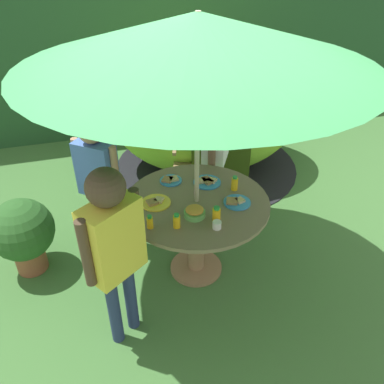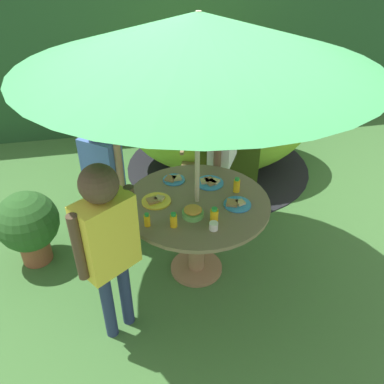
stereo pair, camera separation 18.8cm
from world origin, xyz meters
TOP-DOWN VIEW (x-y plane):
  - ground_plane at (0.00, 0.00)m, footprint 10.00×10.00m
  - hedge_backdrop at (0.00, 3.24)m, footprint 9.00×0.70m
  - garden_table at (0.00, 0.00)m, footprint 1.13×1.13m
  - patio_umbrella at (0.00, 0.00)m, footprint 2.27×2.27m
  - wooden_chair at (0.35, 1.18)m, footprint 0.59×0.61m
  - dome_tent at (0.64, 1.71)m, footprint 2.48×2.48m
  - potted_plant at (-1.36, 0.41)m, footprint 0.52×0.52m
  - child_in_white_shirt at (0.40, 0.72)m, footprint 0.36×0.42m
  - child_in_blue_shirt at (-0.70, 0.57)m, footprint 0.37×0.34m
  - child_in_yellow_shirt at (-0.67, -0.47)m, footprint 0.41×0.37m
  - snack_bowl at (-0.07, -0.18)m, footprint 0.16×0.16m
  - plate_center_front at (0.16, 0.22)m, footprint 0.22×0.22m
  - plate_mid_right at (-0.31, 0.05)m, footprint 0.23×0.23m
  - plate_back_edge at (0.28, -0.11)m, footprint 0.21×0.21m
  - plate_center_back at (-0.13, 0.33)m, footprint 0.18×0.18m
  - juice_bottle_near_left at (-0.41, -0.22)m, footprint 0.04×0.04m
  - juice_bottle_near_right at (0.07, -0.27)m, footprint 0.06×0.06m
  - juice_bottle_far_left at (0.34, 0.07)m, footprint 0.05×0.05m
  - juice_bottle_far_right at (-0.22, -0.27)m, footprint 0.05×0.05m
  - cup_near at (0.04, -0.36)m, footprint 0.06×0.06m

SIDE VIEW (x-z plane):
  - ground_plane at x=0.00m, z-range -0.02..0.00m
  - potted_plant at x=-1.36m, z-range 0.06..0.74m
  - wooden_chair at x=0.35m, z-range 0.04..1.03m
  - garden_table at x=0.00m, z-range 0.19..0.91m
  - dome_tent at x=0.64m, z-range -0.01..1.40m
  - plate_mid_right at x=-0.31m, z-range 0.71..0.75m
  - plate_back_edge at x=0.28m, z-range 0.72..0.75m
  - plate_center_back at x=-0.13m, z-range 0.72..0.75m
  - plate_center_front at x=0.16m, z-range 0.72..0.75m
  - cup_near at x=0.04m, z-range 0.72..0.78m
  - snack_bowl at x=-0.07m, z-range 0.72..0.79m
  - juice_bottle_near_left at x=-0.41m, z-range 0.72..0.82m
  - juice_bottle_far_right at x=-0.22m, z-range 0.72..0.83m
  - juice_bottle_near_right at x=0.07m, z-range 0.72..0.83m
  - juice_bottle_far_left at x=0.34m, z-range 0.72..0.84m
  - child_in_blue_shirt at x=-0.70m, z-range 0.17..1.43m
  - child_in_yellow_shirt at x=-0.67m, z-range 0.19..1.57m
  - child_in_white_shirt at x=0.40m, z-range 0.20..1.61m
  - hedge_backdrop at x=0.00m, z-range 0.00..2.10m
  - patio_umbrella at x=0.00m, z-range 0.88..2.94m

